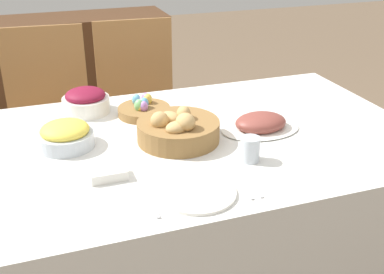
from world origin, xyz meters
TOP-DOWN VIEW (x-y plane):
  - dining_table at (0.00, 0.00)m, footprint 1.73×1.05m
  - chair_far_left at (-0.46, 0.88)m, footprint 0.45×0.45m
  - chair_far_center at (0.02, 0.88)m, footprint 0.44×0.44m
  - sideboard at (-0.29, 1.92)m, footprint 1.48×0.44m
  - bread_basket at (-0.05, -0.01)m, footprint 0.30×0.30m
  - egg_basket at (-0.11, 0.27)m, footprint 0.21×0.21m
  - ham_platter at (0.28, -0.02)m, footprint 0.31×0.22m
  - beet_salad_bowl at (-0.32, 0.37)m, footprint 0.19×0.19m
  - pineapple_bowl at (-0.44, 0.08)m, footprint 0.20×0.20m
  - dinner_plate at (-0.11, -0.38)m, footprint 0.23×0.23m
  - fork at (-0.25, -0.38)m, footprint 0.01×0.17m
  - knife at (0.03, -0.38)m, footprint 0.01×0.17m
  - spoon at (0.06, -0.38)m, footprint 0.01×0.17m
  - drinking_cup at (0.13, -0.24)m, footprint 0.07×0.07m
  - butter_dish at (-0.34, -0.20)m, footprint 0.11×0.07m

SIDE VIEW (x-z plane):
  - dining_table at x=0.00m, z-range 0.00..0.77m
  - sideboard at x=-0.29m, z-range 0.00..0.87m
  - chair_far_left at x=-0.46m, z-range 0.03..1.04m
  - chair_far_center at x=0.02m, z-range 0.03..1.04m
  - fork at x=-0.25m, z-range 0.77..0.78m
  - knife at x=0.03m, z-range 0.77..0.78m
  - spoon at x=0.06m, z-range 0.77..0.78m
  - dinner_plate at x=-0.11m, z-range 0.77..0.78m
  - butter_dish at x=-0.34m, z-range 0.77..0.80m
  - ham_platter at x=0.28m, z-range 0.76..0.83m
  - egg_basket at x=-0.11m, z-range 0.76..0.84m
  - drinking_cup at x=0.13m, z-range 0.77..0.86m
  - pineapple_bowl at x=-0.44m, z-range 0.77..0.86m
  - bread_basket at x=-0.05m, z-range 0.75..0.88m
  - beet_salad_bowl at x=-0.32m, z-range 0.77..0.87m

